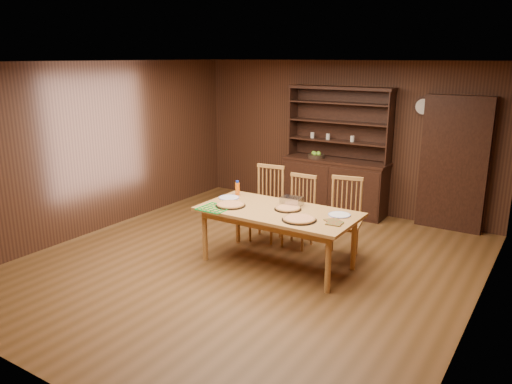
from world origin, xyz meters
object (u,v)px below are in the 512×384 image
Objects in this scene: chair_center at (300,208)px; chair_left at (268,200)px; china_hutch at (335,179)px; dining_table at (278,216)px; chair_right at (344,215)px; juice_bottle at (237,188)px.

chair_left is at bearing 179.77° from chair_center.
china_hutch is at bearing 73.45° from chair_left.
dining_table is 1.87× the size of chair_right.
chair_center is 4.95× the size of juice_bottle.
china_hutch reaches higher than chair_left.
chair_left is (-0.31, -1.77, -0.01)m from china_hutch.
chair_center is 0.94× the size of chair_right.
china_hutch is 1.96× the size of chair_left.
juice_bottle is (-0.75, -0.48, 0.30)m from chair_center.
juice_bottle is at bearing -148.74° from chair_center.
chair_left is 0.58m from juice_bottle.
china_hutch is 2.32m from juice_bottle.
chair_right is at bearing -7.27° from chair_left.
juice_bottle is at bearing 159.33° from dining_table.
china_hutch is at bearing 95.98° from chair_center.
china_hutch is 2.01m from chair_right.
juice_bottle is at bearing -174.12° from chair_right.
dining_table is at bearing -138.92° from chair_right.
china_hutch is 1.80m from chair_left.
chair_center is at bearing 97.17° from dining_table.
chair_center is 0.94m from juice_bottle.
chair_left is 1.01× the size of chair_right.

